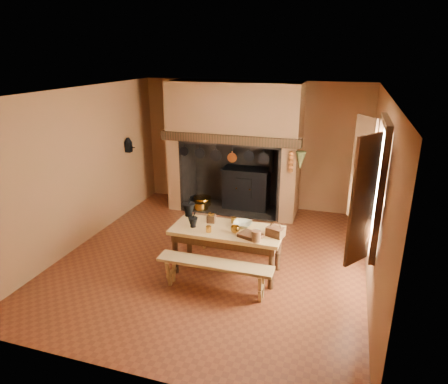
{
  "coord_description": "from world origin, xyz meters",
  "views": [
    {
      "loc": [
        2.0,
        -5.77,
        3.37
      ],
      "look_at": [
        0.1,
        0.3,
        1.12
      ],
      "focal_mm": 32.0,
      "sensor_mm": 36.0,
      "label": 1
    }
  ],
  "objects_px": {
    "coffee_grinder": "(211,218)",
    "mixing_bowl": "(243,224)",
    "bench_front": "(215,270)",
    "work_table": "(227,235)",
    "wicker_basket": "(275,231)",
    "iron_range": "(247,188)"
  },
  "relations": [
    {
      "from": "coffee_grinder",
      "to": "mixing_bowl",
      "type": "bearing_deg",
      "value": -6.79
    },
    {
      "from": "bench_front",
      "to": "iron_range",
      "type": "bearing_deg",
      "value": 96.55
    },
    {
      "from": "iron_range",
      "to": "work_table",
      "type": "distance_m",
      "value": 2.8
    },
    {
      "from": "work_table",
      "to": "coffee_grinder",
      "type": "bearing_deg",
      "value": 153.52
    },
    {
      "from": "bench_front",
      "to": "coffee_grinder",
      "type": "xyz_separation_m",
      "value": [
        -0.32,
        0.77,
        0.46
      ]
    },
    {
      "from": "coffee_grinder",
      "to": "wicker_basket",
      "type": "relative_size",
      "value": 0.67
    },
    {
      "from": "iron_range",
      "to": "coffee_grinder",
      "type": "bearing_deg",
      "value": -88.43
    },
    {
      "from": "bench_front",
      "to": "coffee_grinder",
      "type": "height_order",
      "value": "coffee_grinder"
    },
    {
      "from": "work_table",
      "to": "wicker_basket",
      "type": "relative_size",
      "value": 5.87
    },
    {
      "from": "wicker_basket",
      "to": "work_table",
      "type": "bearing_deg",
      "value": -163.17
    },
    {
      "from": "work_table",
      "to": "coffee_grinder",
      "type": "xyz_separation_m",
      "value": [
        -0.32,
        0.16,
        0.19
      ]
    },
    {
      "from": "iron_range",
      "to": "mixing_bowl",
      "type": "bearing_deg",
      "value": -77.12
    },
    {
      "from": "mixing_bowl",
      "to": "wicker_basket",
      "type": "relative_size",
      "value": 1.02
    },
    {
      "from": "bench_front",
      "to": "mixing_bowl",
      "type": "bearing_deg",
      "value": 74.8
    },
    {
      "from": "mixing_bowl",
      "to": "work_table",
      "type": "bearing_deg",
      "value": -142.97
    },
    {
      "from": "work_table",
      "to": "bench_front",
      "type": "distance_m",
      "value": 0.67
    },
    {
      "from": "coffee_grinder",
      "to": "wicker_basket",
      "type": "xyz_separation_m",
      "value": [
        1.09,
        -0.19,
        0.0
      ]
    },
    {
      "from": "coffee_grinder",
      "to": "mixing_bowl",
      "type": "relative_size",
      "value": 0.66
    },
    {
      "from": "iron_range",
      "to": "mixing_bowl",
      "type": "height_order",
      "value": "iron_range"
    },
    {
      "from": "work_table",
      "to": "mixing_bowl",
      "type": "distance_m",
      "value": 0.3
    },
    {
      "from": "iron_range",
      "to": "coffee_grinder",
      "type": "xyz_separation_m",
      "value": [
        0.07,
        -2.62,
        0.34
      ]
    },
    {
      "from": "wicker_basket",
      "to": "mixing_bowl",
      "type": "bearing_deg",
      "value": -179.61
    }
  ]
}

